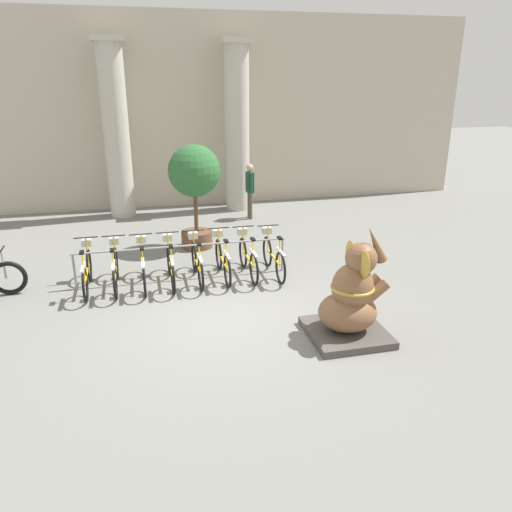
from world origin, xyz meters
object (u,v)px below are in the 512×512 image
object	(u,v)px
bicycle_1	(115,269)
bicycle_6	(248,257)
person_pedestrian	(250,186)
bicycle_0	(87,271)
bicycle_3	(170,265)
bicycle_2	(143,267)
elephant_statue	(351,300)
bicycle_7	(273,256)
potted_tree	(194,179)
bicycle_4	(197,262)
bicycle_5	(222,259)

from	to	relation	value
bicycle_1	bicycle_6	size ratio (longest dim) A/B	1.00
person_pedestrian	bicycle_0	bearing A→B (deg)	-134.21
bicycle_1	bicycle_3	world-z (taller)	same
bicycle_1	bicycle_2	distance (m)	0.55
elephant_statue	bicycle_1	bearing A→B (deg)	141.76
bicycle_7	potted_tree	size ratio (longest dim) A/B	0.69
bicycle_2	bicycle_7	world-z (taller)	same
bicycle_0	bicycle_3	bearing A→B (deg)	-1.25
bicycle_1	elephant_statue	size ratio (longest dim) A/B	0.92
bicycle_4	bicycle_6	distance (m)	1.11
bicycle_5	bicycle_6	distance (m)	0.55
bicycle_2	elephant_statue	distance (m)	4.43
bicycle_2	elephant_statue	world-z (taller)	elephant_statue
bicycle_5	elephant_statue	bearing A→B (deg)	-62.32
bicycle_7	person_pedestrian	size ratio (longest dim) A/B	1.07
bicycle_1	bicycle_0	bearing A→B (deg)	178.73
bicycle_0	elephant_statue	size ratio (longest dim) A/B	0.92
bicycle_2	potted_tree	size ratio (longest dim) A/B	0.69
person_pedestrian	bicycle_5	bearing A→B (deg)	-110.00
bicycle_4	bicycle_0	bearing A→B (deg)	179.40
bicycle_1	person_pedestrian	distance (m)	5.98
bicycle_2	bicycle_1	bearing A→B (deg)	178.18
person_pedestrian	potted_tree	world-z (taller)	potted_tree
bicycle_0	person_pedestrian	xyz separation A→B (m)	(4.40, 4.52, 0.58)
bicycle_1	elephant_statue	bearing A→B (deg)	-38.24
bicycle_1	bicycle_3	xyz separation A→B (m)	(1.11, -0.02, 0.00)
bicycle_0	potted_tree	distance (m)	3.57
bicycle_0	bicycle_1	bearing A→B (deg)	-1.27
elephant_statue	potted_tree	xyz separation A→B (m)	(-1.88, 5.20, 1.10)
bicycle_0	bicycle_4	xyz separation A→B (m)	(2.21, -0.02, 0.00)
bicycle_1	bicycle_5	bearing A→B (deg)	1.13
bicycle_3	bicycle_4	bearing A→B (deg)	1.34
bicycle_0	elephant_statue	bearing A→B (deg)	-34.64
bicycle_1	potted_tree	distance (m)	3.22
bicycle_0	bicycle_2	xyz separation A→B (m)	(1.11, -0.03, 0.00)
bicycle_2	potted_tree	xyz separation A→B (m)	(1.38, 2.21, 1.34)
bicycle_4	elephant_statue	size ratio (longest dim) A/B	0.92
bicycle_6	person_pedestrian	distance (m)	4.67
bicycle_4	bicycle_2	bearing A→B (deg)	-179.66
bicycle_2	person_pedestrian	size ratio (longest dim) A/B	1.07
bicycle_7	person_pedestrian	world-z (taller)	person_pedestrian
bicycle_2	bicycle_5	distance (m)	1.66
bicycle_3	bicycle_5	distance (m)	1.11
bicycle_5	bicycle_6	size ratio (longest dim) A/B	1.00
bicycle_0	elephant_statue	world-z (taller)	elephant_statue
bicycle_7	elephant_statue	xyz separation A→B (m)	(0.49, -2.98, 0.24)
bicycle_5	potted_tree	distance (m)	2.55
bicycle_0	bicycle_5	xyz separation A→B (m)	(2.77, 0.03, 0.00)
bicycle_7	elephant_statue	distance (m)	3.03
bicycle_2	person_pedestrian	xyz separation A→B (m)	(3.29, 4.55, 0.58)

